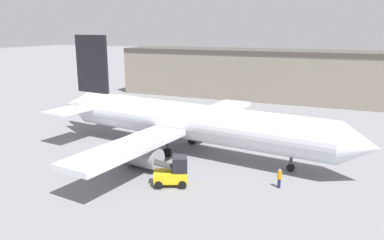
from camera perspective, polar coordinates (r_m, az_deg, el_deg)
ground_plane at (r=39.53m, az=0.00°, el=-4.95°), size 400.00×400.00×0.00m
terminal_building at (r=69.68m, az=17.28°, el=6.40°), size 69.63×10.51×8.94m
airplane at (r=39.10m, az=-1.24°, el=-0.17°), size 36.42×30.27×11.97m
ground_crew_worker at (r=31.64m, az=13.17°, el=-8.56°), size 0.36×0.36×1.64m
baggage_tug at (r=36.98m, az=-9.30°, el=-4.98°), size 3.20×2.01×1.96m
belt_loader_truck at (r=31.23m, az=-2.87°, el=-8.00°), size 3.13×2.68×2.48m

